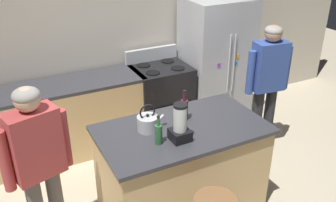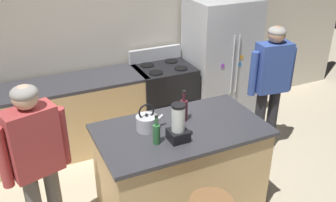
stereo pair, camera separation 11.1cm
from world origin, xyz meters
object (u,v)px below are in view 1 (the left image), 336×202
(refrigerator, at_px, (216,62))
(stove_range, at_px, (161,99))
(person_by_sink_right, at_px, (268,78))
(tea_kettle, at_px, (148,122))
(person_by_island_left, at_px, (38,159))
(kitchen_island, at_px, (182,169))
(bottle_wine, at_px, (184,109))
(blender_appliance, at_px, (180,125))
(bottle_olive_oil, at_px, (159,133))

(refrigerator, distance_m, stove_range, 0.96)
(person_by_sink_right, xyz_separation_m, tea_kettle, (-1.77, -0.39, 0.04))
(person_by_island_left, bearing_deg, kitchen_island, -2.91)
(person_by_sink_right, bearing_deg, refrigerator, 95.04)
(kitchen_island, distance_m, bottle_wine, 0.61)
(stove_range, bearing_deg, tea_kettle, -119.98)
(person_by_sink_right, distance_m, bottle_wine, 1.43)
(stove_range, xyz_separation_m, blender_appliance, (-0.63, -1.70, 0.62))
(person_by_island_left, distance_m, blender_appliance, 1.22)
(blender_appliance, relative_size, bottle_olive_oil, 1.29)
(person_by_sink_right, height_order, bottle_olive_oil, person_by_sink_right)
(person_by_sink_right, bearing_deg, bottle_olive_oil, -159.97)
(stove_range, distance_m, tea_kettle, 1.72)
(stove_range, bearing_deg, refrigerator, -1.62)
(person_by_island_left, distance_m, person_by_sink_right, 2.81)
(bottle_wine, xyz_separation_m, tea_kettle, (-0.39, -0.02, -0.04))
(person_by_island_left, distance_m, tea_kettle, 1.01)
(stove_range, height_order, person_by_island_left, person_by_island_left)
(bottle_olive_oil, bearing_deg, refrigerator, 44.09)
(blender_appliance, relative_size, tea_kettle, 1.29)
(refrigerator, height_order, bottle_olive_oil, refrigerator)
(refrigerator, bearing_deg, bottle_olive_oil, -135.91)
(bottle_wine, height_order, bottle_olive_oil, bottle_wine)
(person_by_island_left, relative_size, bottle_wine, 5.12)
(stove_range, xyz_separation_m, tea_kettle, (-0.81, -1.41, 0.55))
(bottle_olive_oil, bearing_deg, person_by_sink_right, 20.03)
(kitchen_island, xyz_separation_m, tea_kettle, (-0.30, 0.11, 0.55))
(stove_range, relative_size, bottle_wine, 3.60)
(tea_kettle, bearing_deg, person_by_sink_right, 12.58)
(blender_appliance, xyz_separation_m, bottle_wine, (0.21, 0.30, -0.03))
(person_by_sink_right, xyz_separation_m, bottle_wine, (-1.37, -0.38, 0.08))
(person_by_sink_right, height_order, bottle_wine, person_by_sink_right)
(person_by_island_left, relative_size, bottle_olive_oil, 5.86)
(bottle_olive_oil, bearing_deg, tea_kettle, 87.03)
(bottle_olive_oil, bearing_deg, stove_range, 63.59)
(refrigerator, bearing_deg, stove_range, 178.38)
(bottle_olive_oil, height_order, tea_kettle, bottle_olive_oil)
(blender_appliance, height_order, bottle_wine, blender_appliance)
(kitchen_island, xyz_separation_m, person_by_island_left, (-1.31, 0.07, 0.50))
(kitchen_island, height_order, bottle_olive_oil, bottle_olive_oil)
(blender_appliance, bearing_deg, tea_kettle, 122.20)
(kitchen_island, height_order, refrigerator, refrigerator)
(kitchen_island, height_order, tea_kettle, tea_kettle)
(refrigerator, height_order, person_by_island_left, refrigerator)
(refrigerator, distance_m, person_by_sink_right, 1.00)
(kitchen_island, xyz_separation_m, bottle_wine, (0.09, 0.13, 0.59))
(kitchen_island, bearing_deg, person_by_sink_right, 19.17)
(person_by_sink_right, distance_m, tea_kettle, 1.81)
(refrigerator, xyz_separation_m, bottle_olive_oil, (-1.69, -1.64, 0.16))
(tea_kettle, bearing_deg, kitchen_island, -20.62)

